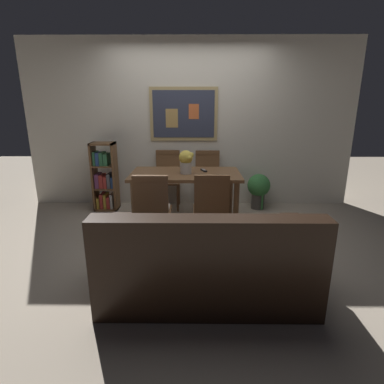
{
  "coord_description": "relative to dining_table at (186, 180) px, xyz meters",
  "views": [
    {
      "loc": [
        0.08,
        -3.56,
        1.66
      ],
      "look_at": [
        0.05,
        -0.13,
        0.65
      ],
      "focal_mm": 28.89,
      "sensor_mm": 36.0,
      "label": 1
    }
  ],
  "objects": [
    {
      "name": "ground_plane",
      "position": [
        0.04,
        -0.46,
        -0.64
      ],
      "size": [
        12.0,
        12.0,
        0.0
      ],
      "primitive_type": "plane",
      "color": "tan"
    },
    {
      "name": "wall_back_with_painting",
      "position": [
        0.04,
        1.0,
        0.67
      ],
      "size": [
        5.2,
        0.14,
        2.6
      ],
      "color": "silver",
      "rests_on": "ground_plane"
    },
    {
      "name": "dining_table",
      "position": [
        0.0,
        0.0,
        0.0
      ],
      "size": [
        1.46,
        0.81,
        0.74
      ],
      "color": "brown",
      "rests_on": "ground_plane"
    },
    {
      "name": "dining_chair_far_left",
      "position": [
        -0.31,
        0.78,
        -0.1
      ],
      "size": [
        0.4,
        0.41,
        0.91
      ],
      "color": "brown",
      "rests_on": "ground_plane"
    },
    {
      "name": "dining_chair_near_right",
      "position": [
        0.31,
        -0.74,
        -0.1
      ],
      "size": [
        0.4,
        0.41,
        0.91
      ],
      "color": "brown",
      "rests_on": "ground_plane"
    },
    {
      "name": "dining_chair_far_right",
      "position": [
        0.32,
        0.75,
        -0.1
      ],
      "size": [
        0.4,
        0.41,
        0.91
      ],
      "color": "brown",
      "rests_on": "ground_plane"
    },
    {
      "name": "dining_chair_near_left",
      "position": [
        -0.35,
        -0.77,
        -0.1
      ],
      "size": [
        0.4,
        0.41,
        0.91
      ],
      "color": "brown",
      "rests_on": "ground_plane"
    },
    {
      "name": "leather_couch",
      "position": [
        0.23,
        -1.66,
        -0.33
      ],
      "size": [
        1.8,
        0.84,
        0.84
      ],
      "color": "black",
      "rests_on": "ground_plane"
    },
    {
      "name": "bookshelf",
      "position": [
        -1.28,
        0.64,
        -0.15
      ],
      "size": [
        0.36,
        0.28,
        1.06
      ],
      "color": "brown",
      "rests_on": "ground_plane"
    },
    {
      "name": "potted_ivy",
      "position": [
        1.14,
        0.7,
        -0.31
      ],
      "size": [
        0.36,
        0.36,
        0.59
      ],
      "color": "#4C4742",
      "rests_on": "ground_plane"
    },
    {
      "name": "flower_vase",
      "position": [
        0.01,
        -0.04,
        0.27
      ],
      "size": [
        0.2,
        0.19,
        0.31
      ],
      "color": "beige",
      "rests_on": "dining_table"
    },
    {
      "name": "tv_remote",
      "position": [
        0.25,
        0.1,
        0.11
      ],
      "size": [
        0.09,
        0.16,
        0.02
      ],
      "color": "black",
      "rests_on": "dining_table"
    }
  ]
}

